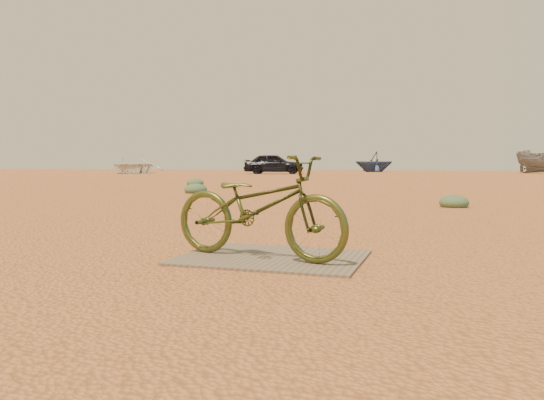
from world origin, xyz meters
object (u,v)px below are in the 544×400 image
(plywood_board, at_px, (272,257))
(boat_far_left, at_px, (374,162))
(bicycle, at_px, (258,207))
(boat_near_left, at_px, (132,166))
(car, at_px, (274,164))

(plywood_board, xyz_separation_m, boat_far_left, (-5.01, 46.56, 0.97))
(bicycle, distance_m, boat_near_left, 40.90)
(bicycle, bearing_deg, boat_far_left, 17.26)
(car, bearing_deg, bicycle, -172.97)
(bicycle, bearing_deg, car, 28.93)
(plywood_board, distance_m, car, 36.86)
(plywood_board, bearing_deg, car, 107.86)
(car, distance_m, boat_near_left, 11.97)
(plywood_board, distance_m, bicycle, 0.48)
(boat_near_left, distance_m, boat_far_left, 22.30)
(car, distance_m, boat_far_left, 13.10)
(plywood_board, bearing_deg, boat_far_left, 96.14)
(plywood_board, distance_m, boat_near_left, 40.88)
(boat_near_left, relative_size, boat_far_left, 1.59)
(car, height_order, boat_far_left, boat_far_left)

